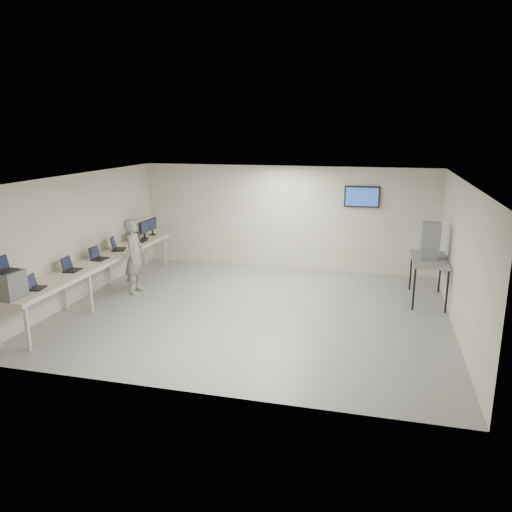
% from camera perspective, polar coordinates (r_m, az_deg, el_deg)
% --- Properties ---
extents(room, '(8.01, 7.01, 2.81)m').
position_cam_1_polar(room, '(10.28, -0.02, 1.21)').
color(room, '#949494').
rests_on(room, ground).
extents(workbench, '(0.76, 6.00, 0.90)m').
position_cam_1_polar(workbench, '(11.77, -17.44, -0.70)').
color(workbench, beige).
rests_on(workbench, ground).
extents(equipment_box, '(0.42, 0.47, 0.48)m').
position_cam_1_polar(equipment_box, '(9.59, -26.40, -2.96)').
color(equipment_box, slate).
rests_on(equipment_box, workbench).
extents(laptop_on_box, '(0.32, 0.36, 0.26)m').
position_cam_1_polar(laptop_on_box, '(9.55, -26.84, -1.17)').
color(laptop_on_box, black).
rests_on(laptop_on_box, equipment_box).
extents(laptop_0, '(0.32, 0.37, 0.26)m').
position_cam_1_polar(laptop_0, '(10.01, -23.98, -3.06)').
color(laptop_0, black).
rests_on(laptop_0, workbench).
extents(laptop_1, '(0.32, 0.38, 0.29)m').
position_cam_1_polar(laptop_1, '(10.99, -20.47, -1.21)').
color(laptop_1, black).
rests_on(laptop_1, workbench).
extents(laptop_2, '(0.31, 0.37, 0.29)m').
position_cam_1_polar(laptop_2, '(11.74, -17.66, -0.02)').
color(laptop_2, black).
rests_on(laptop_2, workbench).
extents(laptop_3, '(0.44, 0.47, 0.31)m').
position_cam_1_polar(laptop_3, '(12.54, -15.65, 1.05)').
color(laptop_3, black).
rests_on(laptop_3, workbench).
extents(laptop_4, '(0.33, 0.40, 0.31)m').
position_cam_1_polar(laptop_4, '(13.34, -13.38, 1.97)').
color(laptop_4, black).
rests_on(laptop_4, workbench).
extents(monitor_near, '(0.21, 0.47, 0.46)m').
position_cam_1_polar(monitor_near, '(13.64, -12.64, 3.14)').
color(monitor_near, black).
rests_on(monitor_near, workbench).
extents(monitor_far, '(0.21, 0.47, 0.46)m').
position_cam_1_polar(monitor_far, '(14.05, -11.79, 3.50)').
color(monitor_far, black).
rests_on(monitor_far, workbench).
extents(soldier, '(0.48, 0.68, 1.75)m').
position_cam_1_polar(soldier, '(11.89, -13.70, -0.04)').
color(soldier, gray).
rests_on(soldier, ground).
extents(side_table, '(0.76, 1.62, 0.97)m').
position_cam_1_polar(side_table, '(11.64, 19.20, -0.61)').
color(side_table, gray).
rests_on(side_table, ground).
extents(storage_bins, '(0.38, 0.42, 0.81)m').
position_cam_1_polar(storage_bins, '(11.53, 19.30, 1.67)').
color(storage_bins, '#8D939F').
rests_on(storage_bins, side_table).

